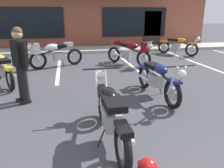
% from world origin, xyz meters
% --- Properties ---
extents(ground_plane, '(80.00, 80.00, 0.00)m').
position_xyz_m(ground_plane, '(0.00, 3.76, 0.00)').
color(ground_plane, '#3D3D42').
extents(sidewalk_kerb, '(22.00, 1.80, 0.14)m').
position_xyz_m(sidewalk_kerb, '(0.00, 11.64, 0.07)').
color(sidewalk_kerb, '#A8A59E').
rests_on(sidewalk_kerb, ground_plane).
extents(brick_storefront_building, '(15.63, 6.07, 3.97)m').
position_xyz_m(brick_storefront_building, '(0.00, 15.63, 1.99)').
color(brick_storefront_building, brown).
rests_on(brick_storefront_building, ground_plane).
extents(painted_stall_lines, '(14.00, 4.80, 0.01)m').
position_xyz_m(painted_stall_lines, '(-0.00, 8.04, 0.00)').
color(painted_stall_lines, silver).
rests_on(painted_stall_lines, ground_plane).
extents(motorcycle_foreground_classic, '(0.66, 2.11, 0.98)m').
position_xyz_m(motorcycle_foreground_classic, '(-0.44, 2.59, 0.46)').
color(motorcycle_foreground_classic, black).
rests_on(motorcycle_foreground_classic, ground_plane).
extents(motorcycle_red_sportbike, '(1.19, 1.96, 0.98)m').
position_xyz_m(motorcycle_red_sportbike, '(-2.86, 6.12, 0.46)').
color(motorcycle_red_sportbike, black).
rests_on(motorcycle_red_sportbike, ground_plane).
extents(motorcycle_silver_naked, '(1.99, 1.12, 0.98)m').
position_xyz_m(motorcycle_silver_naked, '(-1.53, 7.95, 0.53)').
color(motorcycle_silver_naked, black).
rests_on(motorcycle_silver_naked, ground_plane).
extents(motorcycle_blue_standard, '(1.53, 1.75, 0.98)m').
position_xyz_m(motorcycle_blue_standard, '(4.28, 9.53, 0.46)').
color(motorcycle_blue_standard, black).
rests_on(motorcycle_blue_standard, ground_plane).
extents(motorcycle_green_cafe_racer, '(1.51, 1.77, 0.98)m').
position_xyz_m(motorcycle_green_cafe_racer, '(1.37, 7.77, 0.53)').
color(motorcycle_green_cafe_racer, black).
rests_on(motorcycle_green_cafe_racer, ground_plane).
extents(motorcycle_orange_scrambler, '(0.66, 2.11, 0.98)m').
position_xyz_m(motorcycle_orange_scrambler, '(1.02, 4.24, 0.46)').
color(motorcycle_orange_scrambler, black).
rests_on(motorcycle_orange_scrambler, ground_plane).
extents(person_in_shorts_foreground, '(0.42, 0.56, 1.68)m').
position_xyz_m(person_in_shorts_foreground, '(-2.05, 4.53, 0.95)').
color(person_in_shorts_foreground, black).
rests_on(person_in_shorts_foreground, ground_plane).
extents(helmet_on_pavement, '(0.26, 0.26, 0.26)m').
position_xyz_m(helmet_on_pavement, '(-0.16, 1.65, 0.13)').
color(helmet_on_pavement, '#B71414').
rests_on(helmet_on_pavement, ground_plane).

